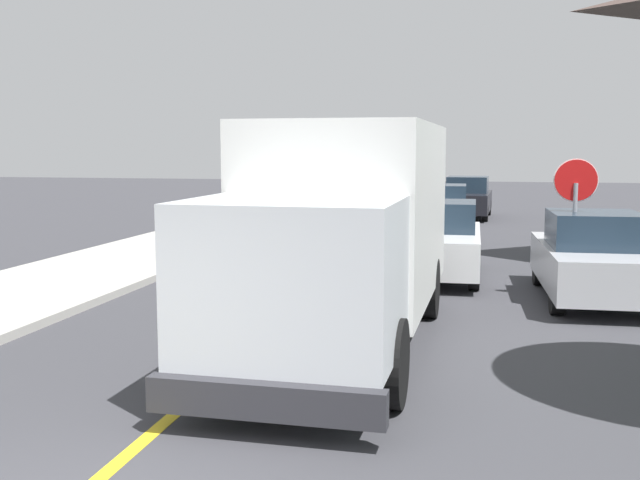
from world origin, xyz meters
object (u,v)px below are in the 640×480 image
object	(u,v)px
parked_van_across	(592,259)
stop_sign	(575,202)
parked_car_mid	(440,213)
box_truck	(344,223)
parked_car_near	(438,241)
parked_car_far	(467,198)

from	to	relation	value
parked_van_across	stop_sign	distance (m)	1.13
parked_car_mid	parked_van_across	distance (m)	10.02
box_truck	parked_car_near	bearing A→B (deg)	80.67
parked_car_mid	parked_van_across	size ratio (longest dim) A/B	0.99
box_truck	parked_car_far	world-z (taller)	box_truck
parked_car_near	stop_sign	size ratio (longest dim) A/B	1.67
box_truck	parked_car_far	xyz separation A→B (m)	(1.29, 20.48, -0.97)
parked_car_near	stop_sign	distance (m)	3.51
parked_car_mid	parked_van_across	bearing A→B (deg)	-70.45
stop_sign	box_truck	bearing A→B (deg)	-132.44
parked_van_across	parked_car_mid	bearing A→B (deg)	109.55
parked_car_mid	parked_car_near	bearing A→B (deg)	-87.04
parked_car_near	parked_van_across	distance (m)	3.57
parked_car_mid	parked_car_far	world-z (taller)	same
box_truck	parked_car_near	xyz separation A→B (m)	(0.99, 6.03, -0.97)
parked_van_across	box_truck	bearing A→B (deg)	-134.37
stop_sign	parked_car_mid	bearing A→B (deg)	107.39
box_truck	parked_car_mid	bearing A→B (deg)	87.43
parked_car_far	parked_van_across	world-z (taller)	same
box_truck	parked_car_mid	xyz separation A→B (m)	(0.61, 13.49, -0.97)
parked_car_mid	stop_sign	world-z (taller)	stop_sign
parked_car_mid	stop_sign	bearing A→B (deg)	-72.61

